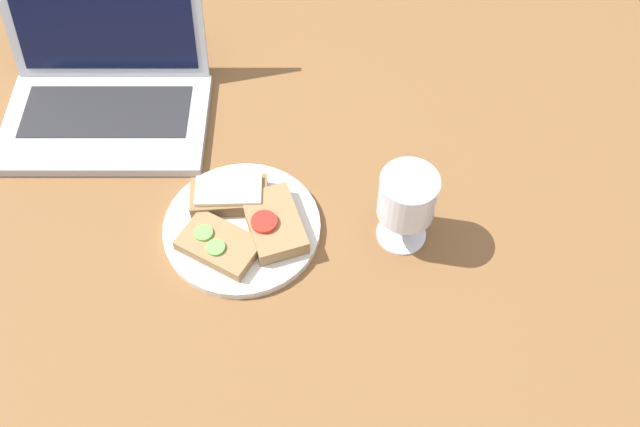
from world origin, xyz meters
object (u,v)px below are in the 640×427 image
(sandwich_with_cheese, at_px, (228,195))
(laptop, at_px, (103,89))
(plate, at_px, (240,228))
(wine_glass, at_px, (405,199))
(sandwich_with_cucumber, at_px, (217,245))
(sandwich_with_tomato, at_px, (272,223))

(sandwich_with_cheese, height_order, laptop, laptop)
(plate, distance_m, wine_glass, 0.25)
(plate, xyz_separation_m, sandwich_with_cucumber, (-0.03, -0.04, 0.02))
(sandwich_with_cheese, height_order, sandwich_with_cucumber, sandwich_with_cheese)
(sandwich_with_cheese, distance_m, sandwich_with_cucumber, 0.09)
(plate, height_order, sandwich_with_cucumber, sandwich_with_cucumber)
(plate, height_order, wine_glass, wine_glass)
(sandwich_with_cucumber, distance_m, laptop, 0.36)
(plate, xyz_separation_m, sandwich_with_tomato, (0.05, -0.01, 0.02))
(sandwich_with_tomato, bearing_deg, laptop, 138.23)
(plate, relative_size, sandwich_with_cucumber, 1.77)
(wine_glass, bearing_deg, sandwich_with_cucumber, -173.13)
(laptop, bearing_deg, sandwich_with_tomato, -41.77)
(plate, bearing_deg, sandwich_with_cheese, 114.19)
(sandwich_with_cucumber, bearing_deg, wine_glass, 6.87)
(plate, distance_m, laptop, 0.35)
(sandwich_with_cheese, bearing_deg, plate, -65.81)
(sandwich_with_cheese, xyz_separation_m, sandwich_with_cucumber, (-0.01, -0.09, -0.00))
(sandwich_with_cucumber, bearing_deg, laptop, 125.71)
(plate, bearing_deg, sandwich_with_cucumber, -126.29)
(sandwich_with_cucumber, relative_size, wine_glass, 0.99)
(sandwich_with_cheese, xyz_separation_m, laptop, (-0.22, 0.21, 0.02))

